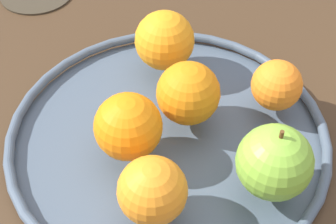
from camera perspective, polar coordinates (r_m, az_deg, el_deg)
The scene contains 8 objects.
ground_plane at distance 61.69cm, azimuth 0.00°, elevation -4.31°, with size 166.64×166.64×4.00cm, color #3E2B19.
fruit_bowl at distance 59.44cm, azimuth 0.00°, elevation -2.55°, with size 38.34×38.34×1.80cm.
apple at distance 51.84cm, azimuth 12.07°, elevation -5.64°, with size 7.95×7.95×8.75cm.
orange_back_right at distance 54.18cm, azimuth -4.58°, elevation -1.68°, with size 7.56×7.56×7.56cm, color orange.
orange_center at distance 64.59cm, azimuth -0.39°, elevation 8.19°, with size 7.75×7.75×7.75cm, color orange.
orange_front_right at distance 49.33cm, azimuth -2.28°, elevation -8.92°, with size 7.04×7.04×7.04cm, color orange.
orange_front_left at distance 57.62cm, azimuth 2.33°, elevation 2.16°, with size 7.51×7.51×7.51cm, color orange.
orange_back_left at distance 60.91cm, azimuth 12.33°, elevation 3.02°, with size 6.15×6.15×6.15cm, color orange.
Camera 1 is at (38.19, 5.31, 46.15)cm, focal length 53.31 mm.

